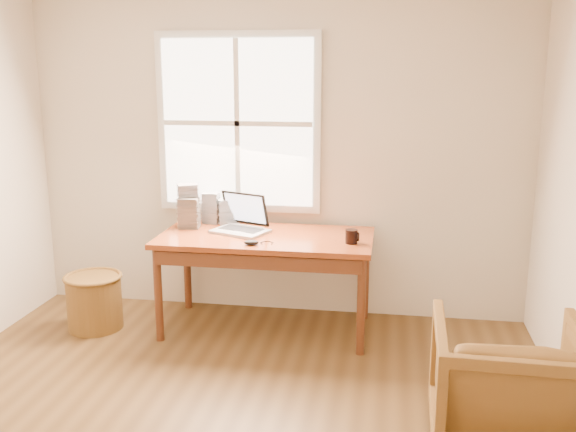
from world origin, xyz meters
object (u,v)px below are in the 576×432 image
Objects in this scene: armchair at (507,388)px; coffee_mug at (351,236)px; cd_stack_a at (211,208)px; desk at (266,238)px; laptop at (240,213)px; wicker_stool at (94,302)px.

coffee_mug is (-0.90, 1.27, 0.44)m from armchair.
cd_stack_a is at bearing -38.22° from armchair.
armchair is (1.55, -1.39, -0.37)m from desk.
armchair is at bearing -39.69° from cd_stack_a.
cd_stack_a is (-0.51, 0.32, 0.14)m from desk.
cd_stack_a is at bearing 160.01° from laptop.
desk is 0.27m from laptop.
armchair is 2.34m from laptop.
laptop reaches higher than cd_stack_a.
desk is 0.66m from coffee_mug.
wicker_stool is at bearing 161.21° from coffee_mug.
laptop reaches higher than armchair.
cd_stack_a reaches higher than armchair.
armchair is 2.73m from cd_stack_a.
coffee_mug reaches higher than wicker_stool.
wicker_stool is 1.33m from laptop.
armchair is at bearing -22.64° from wicker_stool.
wicker_stool is 1.67× the size of cd_stack_a.
desk is at bearing -40.46° from armchair.
wicker_stool is 1.17m from cd_stack_a.
coffee_mug is at bearing -10.52° from desk.
armchair is 7.81× the size of coffee_mug.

